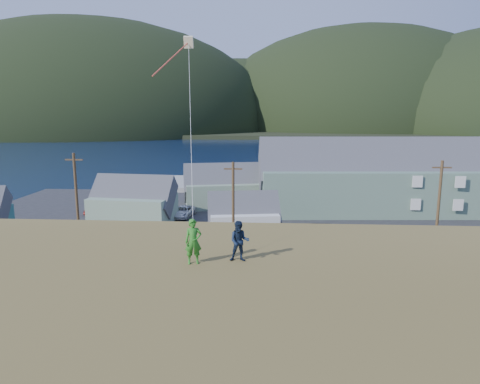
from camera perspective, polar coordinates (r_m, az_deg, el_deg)
name	(u,v)px	position (r m, az deg, el deg)	size (l,w,h in m)	color
ground	(245,266)	(37.49, 0.61, -9.88)	(900.00, 900.00, 0.00)	#0A1638
grass_strip	(243,274)	(35.61, 0.44, -10.93)	(110.00, 8.00, 0.10)	#4C3D19
waterfront_lot	(252,218)	(53.72, 1.54, -3.46)	(72.00, 36.00, 0.12)	#28282B
wharf	(223,184)	(76.53, -2.34, 1.08)	(26.00, 14.00, 0.90)	gray
far_shore	(265,127)	(365.28, 3.31, 8.71)	(900.00, 320.00, 2.00)	black
far_hills	(314,128)	(316.46, 9.79, 8.46)	(760.00, 265.00, 143.00)	black
lodge	(389,178)	(59.49, 19.24, 1.79)	(34.57, 11.68, 11.97)	slate
shed_palegreen_near	(133,202)	(52.22, -14.04, -1.29)	(10.21, 7.03, 7.00)	gray
shed_white	(243,217)	(44.93, 0.47, -3.33)	(8.11, 5.99, 5.94)	silver
shed_palegreen_far	(223,187)	(59.91, -2.22, 0.71)	(12.03, 8.38, 7.39)	gray
utility_poles	(244,210)	(37.59, 0.50, -2.39)	(31.91, 0.24, 9.47)	#47331E
parked_cars	(182,207)	(56.92, -7.69, -1.96)	(26.29, 11.11, 1.55)	#9E9EA3
kite_flyer_green	(193,242)	(17.06, -6.24, -6.58)	(0.66, 0.43, 1.81)	#287820
kite_flyer_navy	(239,241)	(17.25, -0.07, -6.58)	(0.81, 0.63, 1.66)	#142138
kite_rig	(186,47)	(21.98, -7.20, 18.65)	(1.15, 3.05, 9.42)	beige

